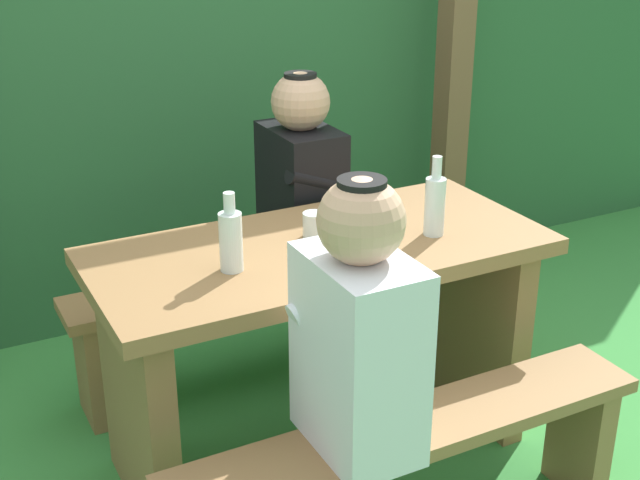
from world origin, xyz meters
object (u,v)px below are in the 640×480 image
(person_black_coat, at_px, (302,178))
(bottle_left, at_px, (231,239))
(picnic_table, at_px, (320,315))
(bench_near, at_px, (412,462))
(bench_far, at_px, (253,302))
(person_white_shirt, at_px, (358,328))
(bottle_right, at_px, (435,204))
(cell_phone, at_px, (372,245))
(drinking_glass, at_px, (314,225))

(person_black_coat, height_order, bottle_left, person_black_coat)
(picnic_table, bearing_deg, bench_near, -90.00)
(picnic_table, relative_size, bench_far, 1.00)
(person_white_shirt, relative_size, bottle_right, 2.84)
(cell_phone, bearing_deg, person_white_shirt, -118.26)
(person_white_shirt, relative_size, person_black_coat, 1.00)
(bench_far, relative_size, cell_phone, 10.00)
(bottle_right, bearing_deg, person_black_coat, 102.75)
(person_black_coat, bearing_deg, bottle_left, -130.91)
(picnic_table, xyz_separation_m, drinking_glass, (0.01, 0.06, 0.28))
(bench_far, bearing_deg, bench_near, -90.00)
(person_black_coat, xyz_separation_m, bottle_right, (0.14, -0.64, 0.09))
(bottle_right, height_order, cell_phone, bottle_right)
(picnic_table, height_order, bottle_right, bottle_right)
(picnic_table, relative_size, bottle_left, 6.02)
(person_white_shirt, xyz_separation_m, bottle_right, (0.52, 0.44, 0.09))
(bottle_right, distance_m, cell_phone, 0.24)
(bench_near, distance_m, drinking_glass, 0.77)
(person_black_coat, relative_size, bottle_right, 2.84)
(cell_phone, bearing_deg, bench_near, -99.98)
(bench_near, relative_size, drinking_glass, 17.79)
(person_white_shirt, distance_m, bottle_left, 0.51)
(picnic_table, distance_m, bottle_right, 0.50)
(picnic_table, relative_size, drinking_glass, 17.79)
(picnic_table, height_order, person_white_shirt, person_white_shirt)
(drinking_glass, xyz_separation_m, cell_phone, (0.12, -0.15, -0.03))
(person_black_coat, distance_m, drinking_glass, 0.52)
(bench_far, height_order, cell_phone, cell_phone)
(picnic_table, bearing_deg, bench_far, 90.00)
(drinking_glass, bearing_deg, bench_near, -90.79)
(person_white_shirt, height_order, person_black_coat, same)
(drinking_glass, height_order, bottle_right, bottle_right)
(bench_near, height_order, person_black_coat, person_black_coat)
(bench_far, height_order, bottle_right, bottle_right)
(person_white_shirt, height_order, cell_phone, person_white_shirt)
(bottle_left, bearing_deg, person_white_shirt, -74.54)
(bench_far, height_order, person_black_coat, person_black_coat)
(bench_near, xyz_separation_m, bottle_right, (0.35, 0.45, 0.54))
(drinking_glass, xyz_separation_m, bottle_left, (-0.32, -0.11, 0.06))
(person_black_coat, bearing_deg, picnic_table, -110.75)
(bench_near, height_order, bench_far, same)
(picnic_table, xyz_separation_m, bench_far, (0.00, 0.54, -0.20))
(bench_near, bearing_deg, bottle_left, 122.26)
(person_white_shirt, bearing_deg, picnic_table, 72.07)
(picnic_table, relative_size, bottle_right, 5.53)
(drinking_glass, relative_size, bottle_left, 0.34)
(person_white_shirt, bearing_deg, drinking_glass, 72.97)
(picnic_table, distance_m, bench_near, 0.58)
(picnic_table, xyz_separation_m, bench_near, (0.00, -0.54, -0.20))
(cell_phone, bearing_deg, picnic_table, 149.54)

